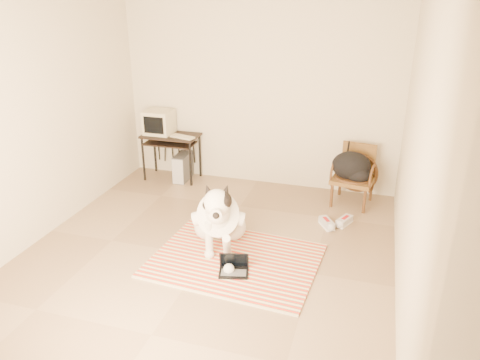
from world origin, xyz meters
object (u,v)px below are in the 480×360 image
at_px(dog, 219,218).
at_px(backpack, 353,167).
at_px(crt_monitor, 159,122).
at_px(computer_desk, 171,141).
at_px(laptop, 234,268).
at_px(pc_tower, 183,167).
at_px(rattan_chair, 354,175).

relative_size(dog, backpack, 2.23).
relative_size(dog, crt_monitor, 2.95).
bearing_deg(backpack, computer_desk, 176.49).
distance_m(dog, laptop, 0.63).
xyz_separation_m(pc_tower, rattan_chair, (2.54, -0.09, 0.20)).
xyz_separation_m(computer_desk, rattan_chair, (2.72, -0.09, -0.20)).
relative_size(dog, pc_tower, 2.65).
distance_m(dog, pc_tower, 2.12).
height_order(computer_desk, pc_tower, computer_desk).
height_order(laptop, computer_desk, computer_desk).
height_order(rattan_chair, backpack, rattan_chair).
xyz_separation_m(rattan_chair, backpack, (-0.03, -0.08, 0.14)).
distance_m(laptop, crt_monitor, 3.03).
height_order(laptop, pc_tower, pc_tower).
height_order(computer_desk, rattan_chair, rattan_chair).
height_order(dog, pc_tower, dog).
bearing_deg(laptop, crt_monitor, 129.87).
bearing_deg(computer_desk, backpack, -3.51).
xyz_separation_m(pc_tower, backpack, (2.52, -0.17, 0.34)).
bearing_deg(crt_monitor, pc_tower, -4.91).
bearing_deg(dog, computer_desk, 128.16).
distance_m(computer_desk, backpack, 2.70).
bearing_deg(crt_monitor, dog, -48.74).
distance_m(pc_tower, backpack, 2.54).
xyz_separation_m(dog, crt_monitor, (-1.55, 1.77, 0.51)).
bearing_deg(dog, rattan_chair, 50.78).
relative_size(laptop, pc_tower, 0.78).
xyz_separation_m(computer_desk, crt_monitor, (-0.19, 0.03, 0.27)).
relative_size(computer_desk, rattan_chair, 1.05).
distance_m(laptop, computer_desk, 2.83).
bearing_deg(laptop, pc_tower, 124.32).
bearing_deg(crt_monitor, backpack, -3.90).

